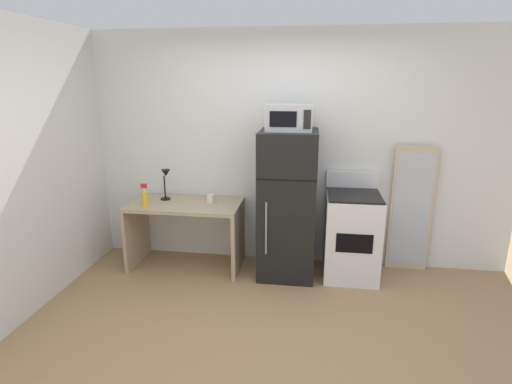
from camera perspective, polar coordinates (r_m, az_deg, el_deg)
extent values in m
plane|color=#9E7A51|center=(3.46, 1.24, -20.91)|extent=(12.00, 12.00, 0.00)
cube|color=silver|center=(4.54, 3.95, 5.96)|extent=(5.00, 0.10, 2.60)
cube|color=tan|center=(4.50, -10.10, -1.80)|extent=(1.24, 0.64, 0.04)
cube|color=tan|center=(4.84, -16.67, -5.69)|extent=(0.04, 0.64, 0.71)
cube|color=tan|center=(4.48, -2.53, -6.72)|extent=(0.04, 0.64, 0.71)
cylinder|color=black|center=(4.67, -12.79, -0.93)|extent=(0.11, 0.11, 0.02)
cylinder|color=black|center=(4.63, -12.89, 0.71)|extent=(0.02, 0.02, 0.26)
cone|color=black|center=(4.56, -12.75, 2.67)|extent=(0.10, 0.10, 0.08)
cylinder|color=white|center=(4.45, -6.50, -0.94)|extent=(0.08, 0.08, 0.09)
cylinder|color=yellow|center=(4.47, -15.53, -0.93)|extent=(0.06, 0.06, 0.16)
cylinder|color=white|center=(4.44, -15.62, 0.34)|extent=(0.02, 0.02, 0.04)
cube|color=red|center=(4.42, -15.72, 0.86)|extent=(0.06, 0.03, 0.04)
cube|color=black|center=(4.27, 4.52, -1.77)|extent=(0.59, 0.64, 1.57)
cube|color=black|center=(3.87, 4.32, 1.69)|extent=(0.58, 0.00, 0.01)
cylinder|color=gray|center=(4.02, 1.45, -5.22)|extent=(0.02, 0.02, 0.55)
cube|color=#B7B7BC|center=(4.07, 4.78, 10.53)|extent=(0.46, 0.34, 0.26)
cube|color=black|center=(3.90, 3.88, 10.33)|extent=(0.26, 0.01, 0.15)
cube|color=black|center=(3.89, 7.31, 10.22)|extent=(0.07, 0.01, 0.18)
cube|color=white|center=(4.42, 13.45, -6.18)|extent=(0.56, 0.60, 0.90)
cube|color=black|center=(4.27, 13.84, -0.44)|extent=(0.54, 0.58, 0.02)
cube|color=white|center=(4.52, 13.60, 1.75)|extent=(0.56, 0.04, 0.18)
cube|color=black|center=(4.12, 13.85, -7.15)|extent=(0.36, 0.01, 0.20)
cube|color=#C6B793|center=(4.69, 21.23, -2.32)|extent=(0.44, 0.03, 1.40)
cube|color=#B2BCC6|center=(4.67, 21.27, -2.39)|extent=(0.39, 0.00, 1.26)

